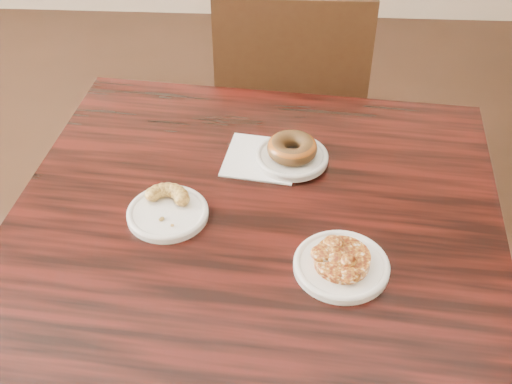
# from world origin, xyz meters

# --- Properties ---
(cafe_table) EXTENTS (1.01, 1.01, 0.75)m
(cafe_table) POSITION_xyz_m (0.27, 0.02, 0.38)
(cafe_table) COLOR black
(cafe_table) RESTS_ON floor
(chair_far) EXTENTS (0.47, 0.47, 0.90)m
(chair_far) POSITION_xyz_m (0.34, 0.87, 0.45)
(chair_far) COLOR black
(chair_far) RESTS_ON floor
(napkin) EXTENTS (0.17, 0.17, 0.00)m
(napkin) POSITION_xyz_m (0.28, 0.21, 0.75)
(napkin) COLOR white
(napkin) RESTS_ON cafe_table
(plate_donut) EXTENTS (0.15, 0.15, 0.01)m
(plate_donut) POSITION_xyz_m (0.34, 0.21, 0.76)
(plate_donut) COLOR silver
(plate_donut) RESTS_ON napkin
(plate_cruller) EXTENTS (0.15, 0.15, 0.01)m
(plate_cruller) POSITION_xyz_m (0.11, 0.03, 0.76)
(plate_cruller) COLOR white
(plate_cruller) RESTS_ON cafe_table
(plate_fritter) EXTENTS (0.17, 0.17, 0.01)m
(plate_fritter) POSITION_xyz_m (0.43, -0.09, 0.76)
(plate_fritter) COLOR white
(plate_fritter) RESTS_ON cafe_table
(glazed_donut) EXTENTS (0.10, 0.10, 0.04)m
(glazed_donut) POSITION_xyz_m (0.34, 0.21, 0.78)
(glazed_donut) COLOR brown
(glazed_donut) RESTS_ON plate_donut
(apple_fritter) EXTENTS (0.13, 0.13, 0.03)m
(apple_fritter) POSITION_xyz_m (0.43, -0.09, 0.78)
(apple_fritter) COLOR #461307
(apple_fritter) RESTS_ON plate_fritter
(cruller_fragment) EXTENTS (0.10, 0.10, 0.03)m
(cruller_fragment) POSITION_xyz_m (0.11, 0.03, 0.78)
(cruller_fragment) COLOR brown
(cruller_fragment) RESTS_ON plate_cruller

